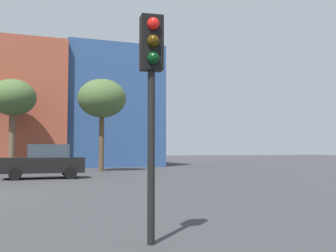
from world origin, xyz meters
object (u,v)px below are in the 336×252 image
at_px(parked_car_3, 44,162).
at_px(traffic_light_near_right, 152,74).
at_px(bare_tree_1, 13,99).
at_px(bare_tree_0, 102,99).

relative_size(parked_car_3, traffic_light_near_right, 1.14).
bearing_deg(parked_car_3, bare_tree_1, -77.63).
distance_m(traffic_light_near_right, bare_tree_1, 25.35).
bearing_deg(traffic_light_near_right, bare_tree_1, -167.96).
bearing_deg(traffic_light_near_right, parked_car_3, -171.12).
xyz_separation_m(parked_car_3, bare_tree_0, (4.11, 6.21, 4.31)).
xyz_separation_m(traffic_light_near_right, bare_tree_1, (-3.06, 25.03, 2.63)).
bearing_deg(parked_car_3, bare_tree_0, -123.51).
height_order(parked_car_3, bare_tree_1, bare_tree_1).
height_order(bare_tree_0, bare_tree_1, bare_tree_1).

